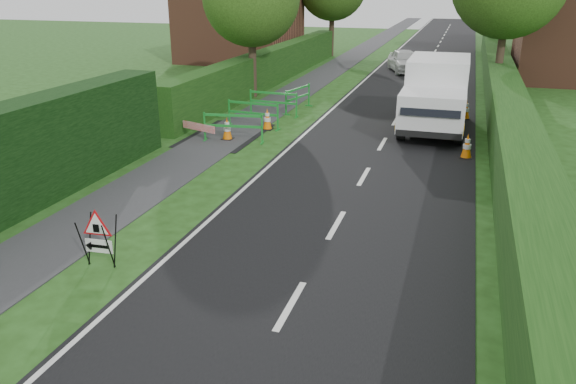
{
  "coord_description": "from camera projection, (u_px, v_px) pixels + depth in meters",
  "views": [
    {
      "loc": [
        4.92,
        -6.85,
        5.18
      ],
      "look_at": [
        1.63,
        3.65,
        1.02
      ],
      "focal_mm": 35.0,
      "sensor_mm": 36.0,
      "label": 1
    }
  ],
  "objects": [
    {
      "name": "ground",
      "position": [
        129.0,
        313.0,
        9.32
      ],
      "size": [
        120.0,
        120.0,
        0.0
      ],
      "primitive_type": "plane",
      "color": "#1E3F12",
      "rests_on": "ground"
    },
    {
      "name": "road_surface",
      "position": [
        431.0,
        58.0,
        39.86
      ],
      "size": [
        6.0,
        90.0,
        0.02
      ],
      "primitive_type": "cube",
      "color": "black",
      "rests_on": "ground"
    },
    {
      "name": "footpath",
      "position": [
        355.0,
        55.0,
        41.4
      ],
      "size": [
        2.0,
        90.0,
        0.02
      ],
      "primitive_type": "cube",
      "color": "#2D2D30",
      "rests_on": "ground"
    },
    {
      "name": "hedge_west_far",
      "position": [
        273.0,
        82.0,
        30.36
      ],
      "size": [
        1.0,
        24.0,
        1.8
      ],
      "primitive_type": "cube",
      "color": "#14380F",
      "rests_on": "ground"
    },
    {
      "name": "hedge_east",
      "position": [
        502.0,
        123.0,
        21.79
      ],
      "size": [
        1.2,
        50.0,
        1.5
      ],
      "primitive_type": "cube",
      "color": "#14380F",
      "rests_on": "ground"
    },
    {
      "name": "house_west",
      "position": [
        240.0,
        16.0,
        37.87
      ],
      "size": [
        7.5,
        7.4,
        7.88
      ],
      "color": "brown",
      "rests_on": "ground"
    },
    {
      "name": "house_east_b",
      "position": [
        570.0,
        12.0,
        42.43
      ],
      "size": [
        7.5,
        7.4,
        7.88
      ],
      "color": "brown",
      "rests_on": "ground"
    },
    {
      "name": "triangle_sign",
      "position": [
        96.0,
        234.0,
        10.58
      ],
      "size": [
        0.73,
        0.73,
        1.0
      ],
      "rotation": [
        0.0,
        0.0,
        0.08
      ],
      "color": "black",
      "rests_on": "ground"
    },
    {
      "name": "works_van",
      "position": [
        436.0,
        93.0,
        20.43
      ],
      "size": [
        2.2,
        5.54,
        2.51
      ],
      "rotation": [
        0.0,
        0.0,
        0.0
      ],
      "color": "silver",
      "rests_on": "ground"
    },
    {
      "name": "traffic_cone_0",
      "position": [
        467.0,
        146.0,
        17.3
      ],
      "size": [
        0.38,
        0.38,
        0.79
      ],
      "color": "black",
      "rests_on": "ground"
    },
    {
      "name": "traffic_cone_1",
      "position": [
        454.0,
        126.0,
        19.68
      ],
      "size": [
        0.38,
        0.38,
        0.79
      ],
      "color": "black",
      "rests_on": "ground"
    },
    {
      "name": "traffic_cone_2",
      "position": [
        466.0,
        109.0,
        22.23
      ],
      "size": [
        0.38,
        0.38,
        0.79
      ],
      "color": "black",
      "rests_on": "ground"
    },
    {
      "name": "traffic_cone_3",
      "position": [
        227.0,
        129.0,
        19.34
      ],
      "size": [
        0.38,
        0.38,
        0.79
      ],
      "color": "black",
      "rests_on": "ground"
    },
    {
      "name": "traffic_cone_4",
      "position": [
        267.0,
        119.0,
        20.65
      ],
      "size": [
        0.38,
        0.38,
        0.79
      ],
      "color": "black",
      "rests_on": "ground"
    },
    {
      "name": "ped_barrier_0",
      "position": [
        233.0,
        124.0,
        18.97
      ],
      "size": [
        2.09,
        0.65,
        1.0
      ],
      "rotation": [
        0.0,
        0.0,
        0.15
      ],
      "color": "#188428",
      "rests_on": "ground"
    },
    {
      "name": "ped_barrier_1",
      "position": [
        253.0,
        111.0,
        20.81
      ],
      "size": [
        2.08,
        0.53,
        1.0
      ],
      "rotation": [
        0.0,
        0.0,
        -0.09
      ],
      "color": "#188428",
      "rests_on": "ground"
    },
    {
      "name": "ped_barrier_2",
      "position": [
        273.0,
        100.0,
        22.71
      ],
      "size": [
        2.08,
        0.47,
        1.0
      ],
      "rotation": [
        0.0,
        0.0,
        -0.06
      ],
      "color": "#188428",
      "rests_on": "ground"
    },
    {
      "name": "ped_barrier_3",
      "position": [
        298.0,
        96.0,
        23.64
      ],
      "size": [
        0.78,
        2.09,
        1.0
      ],
      "rotation": [
        0.0,
        0.0,
        1.35
      ],
      "color": "#188428",
      "rests_on": "ground"
    },
    {
      "name": "redwhite_plank",
      "position": [
        199.0,
        140.0,
        19.46
      ],
      "size": [
        1.43,
        0.53,
        0.25
      ],
      "primitive_type": "cube",
      "rotation": [
        0.0,
        0.0,
        -0.34
      ],
      "color": "red",
      "rests_on": "ground"
    },
    {
      "name": "hatchback_car",
      "position": [
        405.0,
        61.0,
        33.6
      ],
      "size": [
        2.7,
        4.19,
        1.33
      ],
      "primitive_type": "imported",
      "rotation": [
        0.0,
        0.0,
        0.32
      ],
      "color": "white",
      "rests_on": "ground"
    }
  ]
}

